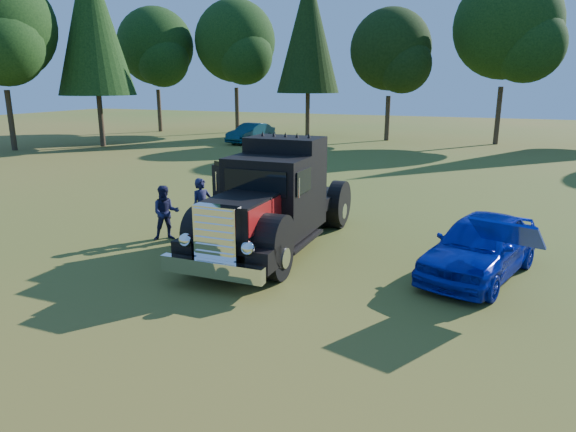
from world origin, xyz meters
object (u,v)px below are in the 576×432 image
(spectator_near, at_px, (202,208))
(spectator_far, at_px, (166,213))
(diamond_t_truck, at_px, (273,204))
(hotrod_coupe, at_px, (481,245))
(distant_teal_car, at_px, (251,133))

(spectator_near, bearing_deg, spectator_far, 155.61)
(diamond_t_truck, height_order, hotrod_coupe, diamond_t_truck)
(diamond_t_truck, distance_m, spectator_near, 2.47)
(spectator_far, relative_size, distant_teal_car, 0.36)
(diamond_t_truck, xyz_separation_m, spectator_near, (-2.42, 0.27, -0.40))
(hotrod_coupe, height_order, spectator_far, hotrod_coupe)
(distant_teal_car, bearing_deg, diamond_t_truck, -52.63)
(spectator_far, bearing_deg, hotrod_coupe, -35.28)
(diamond_t_truck, distance_m, hotrod_coupe, 5.40)
(spectator_near, bearing_deg, distant_teal_car, 48.45)
(spectator_near, height_order, distant_teal_car, spectator_near)
(hotrod_coupe, xyz_separation_m, spectator_near, (-7.79, 0.26, 0.14))
(spectator_near, xyz_separation_m, distant_teal_car, (-9.37, 22.20, -0.15))
(hotrod_coupe, relative_size, spectator_far, 2.89)
(hotrod_coupe, bearing_deg, diamond_t_truck, -179.94)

